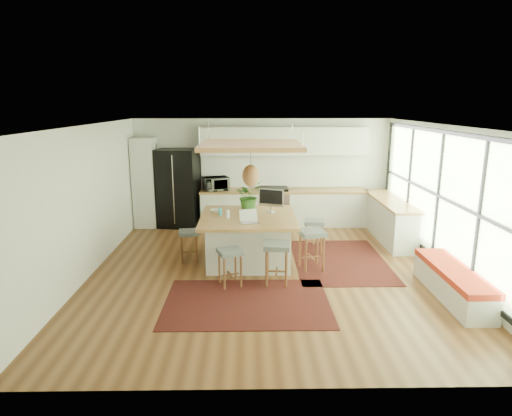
{
  "coord_description": "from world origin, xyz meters",
  "views": [
    {
      "loc": [
        -0.34,
        -7.73,
        3.08
      ],
      "look_at": [
        -0.2,
        0.5,
        1.1
      ],
      "focal_mm": 30.71,
      "sensor_mm": 36.0,
      "label": 1
    }
  ],
  "objects_px": {
    "fridge": "(179,190)",
    "laptop": "(250,216)",
    "island_plant": "(249,199)",
    "microwave": "(216,182)",
    "stool_near_left": "(230,266)",
    "stool_right_back": "(314,236)",
    "monitor": "(271,200)",
    "stool_near_right": "(277,264)",
    "stool_left_side": "(189,244)",
    "stool_right_front": "(312,251)",
    "island": "(248,239)"
  },
  "relations": [
    {
      "from": "fridge",
      "to": "monitor",
      "type": "relative_size",
      "value": 3.74
    },
    {
      "from": "stool_right_front",
      "to": "stool_right_back",
      "type": "height_order",
      "value": "stool_right_front"
    },
    {
      "from": "laptop",
      "to": "island_plant",
      "type": "distance_m",
      "value": 1.0
    },
    {
      "from": "stool_right_front",
      "to": "stool_left_side",
      "type": "bearing_deg",
      "value": 168.71
    },
    {
      "from": "island",
      "to": "monitor",
      "type": "bearing_deg",
      "value": 32.16
    },
    {
      "from": "laptop",
      "to": "microwave",
      "type": "xyz_separation_m",
      "value": [
        -0.84,
        3.13,
        0.08
      ]
    },
    {
      "from": "fridge",
      "to": "laptop",
      "type": "xyz_separation_m",
      "value": [
        1.8,
        -3.13,
        0.12
      ]
    },
    {
      "from": "stool_right_back",
      "to": "microwave",
      "type": "height_order",
      "value": "microwave"
    },
    {
      "from": "laptop",
      "to": "microwave",
      "type": "distance_m",
      "value": 3.24
    },
    {
      "from": "island",
      "to": "monitor",
      "type": "relative_size",
      "value": 3.51
    },
    {
      "from": "stool_right_back",
      "to": "stool_left_side",
      "type": "bearing_deg",
      "value": -168.47
    },
    {
      "from": "stool_near_right",
      "to": "monitor",
      "type": "distance_m",
      "value": 1.65
    },
    {
      "from": "stool_left_side",
      "to": "stool_right_back",
      "type": "bearing_deg",
      "value": 11.53
    },
    {
      "from": "laptop",
      "to": "monitor",
      "type": "height_order",
      "value": "monitor"
    },
    {
      "from": "stool_near_left",
      "to": "monitor",
      "type": "relative_size",
      "value": 1.24
    },
    {
      "from": "island",
      "to": "stool_left_side",
      "type": "bearing_deg",
      "value": 179.32
    },
    {
      "from": "stool_near_right",
      "to": "microwave",
      "type": "height_order",
      "value": "microwave"
    },
    {
      "from": "fridge",
      "to": "stool_right_front",
      "type": "height_order",
      "value": "fridge"
    },
    {
      "from": "stool_right_back",
      "to": "monitor",
      "type": "height_order",
      "value": "monitor"
    },
    {
      "from": "stool_right_back",
      "to": "island_plant",
      "type": "distance_m",
      "value": 1.59
    },
    {
      "from": "microwave",
      "to": "fridge",
      "type": "bearing_deg",
      "value": 158.7
    },
    {
      "from": "island_plant",
      "to": "laptop",
      "type": "bearing_deg",
      "value": -88.95
    },
    {
      "from": "fridge",
      "to": "microwave",
      "type": "height_order",
      "value": "fridge"
    },
    {
      "from": "stool_right_front",
      "to": "stool_left_side",
      "type": "height_order",
      "value": "stool_right_front"
    },
    {
      "from": "stool_right_front",
      "to": "island_plant",
      "type": "bearing_deg",
      "value": 141.02
    },
    {
      "from": "monitor",
      "to": "microwave",
      "type": "bearing_deg",
      "value": 139.13
    },
    {
      "from": "laptop",
      "to": "stool_near_right",
      "type": "bearing_deg",
      "value": -69.28
    },
    {
      "from": "monitor",
      "to": "fridge",
      "type": "bearing_deg",
      "value": 154.06
    },
    {
      "from": "stool_right_back",
      "to": "island",
      "type": "bearing_deg",
      "value": -158.81
    },
    {
      "from": "stool_near_right",
      "to": "laptop",
      "type": "height_order",
      "value": "laptop"
    },
    {
      "from": "stool_near_right",
      "to": "monitor",
      "type": "relative_size",
      "value": 1.4
    },
    {
      "from": "stool_right_back",
      "to": "monitor",
      "type": "bearing_deg",
      "value": -165.06
    },
    {
      "from": "stool_near_right",
      "to": "fridge",
      "type": "bearing_deg",
      "value": 120.91
    },
    {
      "from": "island",
      "to": "stool_right_front",
      "type": "height_order",
      "value": "island"
    },
    {
      "from": "monitor",
      "to": "stool_near_right",
      "type": "bearing_deg",
      "value": -68.26
    },
    {
      "from": "monitor",
      "to": "laptop",
      "type": "bearing_deg",
      "value": -98.2
    },
    {
      "from": "fridge",
      "to": "stool_near_left",
      "type": "bearing_deg",
      "value": -60.14
    },
    {
      "from": "stool_left_side",
      "to": "island_plant",
      "type": "relative_size",
      "value": 1.03
    },
    {
      "from": "laptop",
      "to": "island_plant",
      "type": "height_order",
      "value": "island_plant"
    },
    {
      "from": "stool_right_front",
      "to": "monitor",
      "type": "height_order",
      "value": "monitor"
    },
    {
      "from": "island",
      "to": "stool_right_back",
      "type": "height_order",
      "value": "island"
    },
    {
      "from": "stool_right_back",
      "to": "microwave",
      "type": "distance_m",
      "value": 3.13
    },
    {
      "from": "stool_right_back",
      "to": "microwave",
      "type": "bearing_deg",
      "value": 136.35
    },
    {
      "from": "stool_near_left",
      "to": "stool_near_right",
      "type": "xyz_separation_m",
      "value": [
        0.8,
        0.07,
        0.0
      ]
    },
    {
      "from": "stool_near_left",
      "to": "stool_near_right",
      "type": "distance_m",
      "value": 0.81
    },
    {
      "from": "stool_right_front",
      "to": "island_plant",
      "type": "distance_m",
      "value": 1.72
    },
    {
      "from": "island",
      "to": "monitor",
      "type": "distance_m",
      "value": 0.91
    },
    {
      "from": "microwave",
      "to": "stool_near_left",
      "type": "bearing_deg",
      "value": -103.6
    },
    {
      "from": "fridge",
      "to": "stool_near_right",
      "type": "relative_size",
      "value": 2.67
    },
    {
      "from": "stool_near_left",
      "to": "laptop",
      "type": "distance_m",
      "value": 1.05
    }
  ]
}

